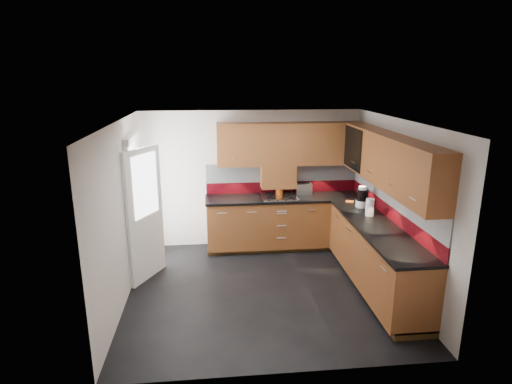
{
  "coord_description": "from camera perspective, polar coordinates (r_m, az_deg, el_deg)",
  "views": [
    {
      "loc": [
        -0.68,
        -5.51,
        2.99
      ],
      "look_at": [
        -0.04,
        0.65,
        1.28
      ],
      "focal_mm": 30.0,
      "sensor_mm": 36.0,
      "label": 1
    }
  ],
  "objects": [
    {
      "name": "upper_cabinets",
      "position": [
        6.68,
        10.82,
        5.26
      ],
      "size": [
        2.5,
        3.2,
        0.72
      ],
      "color": "#603315",
      "rests_on": "room"
    },
    {
      "name": "gas_hob",
      "position": [
        7.36,
        3.13,
        -0.61
      ],
      "size": [
        0.6,
        0.53,
        0.05
      ],
      "color": "silver",
      "rests_on": "countertop"
    },
    {
      "name": "glass_cabinet",
      "position": [
        7.09,
        13.92,
        5.89
      ],
      "size": [
        0.32,
        0.8,
        0.66
      ],
      "color": "black",
      "rests_on": "room"
    },
    {
      "name": "utensil_pot",
      "position": [
        7.49,
        3.14,
        0.35
      ],
      "size": [
        0.13,
        0.13,
        0.46
      ],
      "color": "#C95313",
      "rests_on": "countertop"
    },
    {
      "name": "extractor_hood",
      "position": [
        7.44,
        2.97,
        2.15
      ],
      "size": [
        0.6,
        0.33,
        0.4
      ],
      "primitive_type": "cube",
      "color": "#603315",
      "rests_on": "room"
    },
    {
      "name": "backsplash",
      "position": [
        6.96,
        10.59,
        0.38
      ],
      "size": [
        2.7,
        3.2,
        0.54
      ],
      "color": "maroon",
      "rests_on": "countertop"
    },
    {
      "name": "base_cabinets",
      "position": [
        6.96,
        9.1,
        -6.26
      ],
      "size": [
        2.7,
        3.2,
        0.95
      ],
      "color": "#603315",
      "rests_on": "room"
    },
    {
      "name": "toaster",
      "position": [
        7.58,
        6.38,
        0.43
      ],
      "size": [
        0.28,
        0.18,
        0.2
      ],
      "color": "silver",
      "rests_on": "countertop"
    },
    {
      "name": "orange_cloth",
      "position": [
        7.26,
        12.38,
        -1.25
      ],
      "size": [
        0.16,
        0.15,
        0.01
      ],
      "primitive_type": "cube",
      "rotation": [
        0.0,
        0.0,
        -0.35
      ],
      "color": "orange",
      "rests_on": "countertop"
    },
    {
      "name": "paper_towel",
      "position": [
        6.6,
        14.94,
        -1.99
      ],
      "size": [
        0.16,
        0.16,
        0.26
      ],
      "primitive_type": "cylinder",
      "rotation": [
        0.0,
        0.0,
        0.35
      ],
      "color": "white",
      "rests_on": "countertop"
    },
    {
      "name": "food_processor",
      "position": [
        7.0,
        13.98,
        -0.73
      ],
      "size": [
        0.2,
        0.2,
        0.33
      ],
      "color": "white",
      "rests_on": "countertop"
    },
    {
      "name": "room",
      "position": [
        5.75,
        1.06,
        0.44
      ],
      "size": [
        4.0,
        3.8,
        2.64
      ],
      "color": "black"
    },
    {
      "name": "back_door",
      "position": [
        6.65,
        -15.19,
        -2.2
      ],
      "size": [
        0.42,
        1.19,
        2.04
      ],
      "color": "white",
      "rests_on": "room"
    },
    {
      "name": "countertop",
      "position": [
        6.78,
        9.19,
        -2.52
      ],
      "size": [
        2.72,
        3.22,
        0.04
      ],
      "color": "black",
      "rests_on": "base_cabinets"
    }
  ]
}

